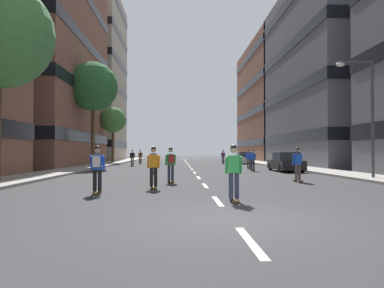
% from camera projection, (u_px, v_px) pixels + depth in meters
% --- Properties ---
extents(ground_plane, '(172.71, 172.71, 0.00)m').
position_uv_depth(ground_plane, '(190.00, 166.00, 36.87)').
color(ground_plane, '#333335').
extents(sidewalk_left, '(2.89, 79.16, 0.14)m').
position_uv_depth(sidewalk_left, '(102.00, 165.00, 40.06)').
color(sidewalk_left, '#9E9991').
rests_on(sidewalk_left, ground_plane).
extents(sidewalk_right, '(2.89, 79.16, 0.14)m').
position_uv_depth(sidewalk_right, '(273.00, 164.00, 40.87)').
color(sidewalk_right, '#9E9991').
rests_on(sidewalk_right, ground_plane).
extents(lane_markings, '(0.16, 67.20, 0.01)m').
position_uv_depth(lane_markings, '(189.00, 166.00, 38.58)').
color(lane_markings, silver).
rests_on(lane_markings, ground_plane).
extents(building_left_mid, '(16.70, 21.34, 31.18)m').
position_uv_depth(building_left_mid, '(13.00, 25.00, 39.25)').
color(building_left_mid, brown).
rests_on(building_left_mid, ground_plane).
extents(building_left_far, '(16.70, 16.13, 28.19)m').
position_uv_depth(building_left_far, '(72.00, 79.00, 61.21)').
color(building_left_far, '#B2A893').
rests_on(building_left_far, ground_plane).
extents(building_right_mid, '(16.70, 21.81, 20.55)m').
position_uv_depth(building_right_mid, '(358.00, 75.00, 40.74)').
color(building_right_mid, slate).
rests_on(building_right_mid, ground_plane).
extents(building_right_far, '(16.70, 23.97, 20.33)m').
position_uv_depth(building_right_far, '(295.00, 103.00, 62.73)').
color(building_right_far, brown).
rests_on(building_right_far, ground_plane).
extents(parked_car_near, '(1.82, 4.40, 1.52)m').
position_uv_depth(parked_car_near, '(244.00, 158.00, 44.85)').
color(parked_car_near, silver).
rests_on(parked_car_near, ground_plane).
extents(parked_car_mid, '(1.82, 4.40, 1.52)m').
position_uv_depth(parked_car_mid, '(286.00, 163.00, 27.56)').
color(parked_car_mid, black).
rests_on(parked_car_mid, ground_plane).
extents(street_tree_near, '(3.36, 3.36, 7.30)m').
position_uv_depth(street_tree_near, '(113.00, 120.00, 46.82)').
color(street_tree_near, '#4C3823').
rests_on(street_tree_near, sidewalk_left).
extents(street_tree_mid, '(4.96, 4.96, 10.50)m').
position_uv_depth(street_tree_mid, '(93.00, 87.00, 35.81)').
color(street_tree_mid, '#4C3823').
rests_on(street_tree_mid, sidewalk_left).
extents(streetlamp_right, '(2.13, 0.30, 6.50)m').
position_uv_depth(streetlamp_right, '(366.00, 105.00, 19.55)').
color(streetlamp_right, '#3F3F44').
rests_on(streetlamp_right, sidewalk_right).
extents(skater_0, '(0.56, 0.92, 1.78)m').
position_uv_depth(skater_0, '(298.00, 163.00, 18.16)').
color(skater_0, brown).
rests_on(skater_0, ground_plane).
extents(skater_1, '(0.54, 0.91, 1.78)m').
position_uv_depth(skater_1, '(153.00, 160.00, 25.26)').
color(skater_1, brown).
rests_on(skater_1, ground_plane).
extents(skater_2, '(0.53, 0.90, 1.78)m').
position_uv_depth(skater_2, '(234.00, 170.00, 10.99)').
color(skater_2, brown).
rests_on(skater_2, ground_plane).
extents(skater_3, '(0.53, 0.90, 1.78)m').
position_uv_depth(skater_3, '(253.00, 159.00, 28.11)').
color(skater_3, brown).
rests_on(skater_3, ground_plane).
extents(skater_4, '(0.57, 0.92, 1.78)m').
position_uv_depth(skater_4, '(171.00, 163.00, 17.54)').
color(skater_4, brown).
rests_on(skater_4, ground_plane).
extents(skater_5, '(0.54, 0.91, 1.78)m').
position_uv_depth(skater_5, '(97.00, 166.00, 12.98)').
color(skater_5, brown).
rests_on(skater_5, ground_plane).
extents(skater_6, '(0.56, 0.92, 1.78)m').
position_uv_depth(skater_6, '(154.00, 165.00, 14.81)').
color(skater_6, brown).
rests_on(skater_6, ground_plane).
extents(skater_7, '(0.54, 0.91, 1.78)m').
position_uv_depth(skater_7, '(223.00, 156.00, 45.61)').
color(skater_7, brown).
rests_on(skater_7, ground_plane).
extents(skater_8, '(0.55, 0.92, 1.78)m').
position_uv_depth(skater_8, '(140.00, 156.00, 44.53)').
color(skater_8, brown).
rests_on(skater_8, ground_plane).
extents(skater_9, '(0.53, 0.90, 1.78)m').
position_uv_depth(skater_9, '(132.00, 157.00, 37.90)').
color(skater_9, brown).
rests_on(skater_9, ground_plane).
extents(skater_10, '(0.55, 0.91, 1.78)m').
position_uv_depth(skater_10, '(249.00, 158.00, 31.66)').
color(skater_10, brown).
rests_on(skater_10, ground_plane).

